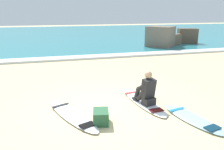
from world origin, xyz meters
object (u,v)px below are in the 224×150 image
surfboard_main (142,101)px  surfer_seated (146,91)px  surfboard_spare_near (72,115)px  surfboard_spare_far (192,118)px  beach_bag (101,117)px

surfboard_main → surfer_seated: (0.01, -0.25, 0.40)m
surfboard_main → surfboard_spare_near: (-2.09, -0.37, 0.00)m
surfboard_spare_near → surfboard_spare_far: same height
surfboard_spare_near → surfboard_spare_far: bearing=-20.0°
surfboard_main → beach_bag: bearing=-147.3°
surfboard_spare_far → surfer_seated: bearing=122.2°
surfboard_spare_near → beach_bag: size_ratio=5.00×
surfboard_spare_far → beach_bag: beach_bag is taller
surfer_seated → beach_bag: bearing=-154.9°
surfboard_main → beach_bag: beach_bag is taller
surfboard_main → beach_bag: size_ratio=5.12×
surfer_seated → beach_bag: surfer_seated is taller
surfer_seated → beach_bag: (-1.47, -0.69, -0.28)m
surfboard_spare_near → surfboard_spare_far: 2.99m
surfer_seated → beach_bag: size_ratio=1.97×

